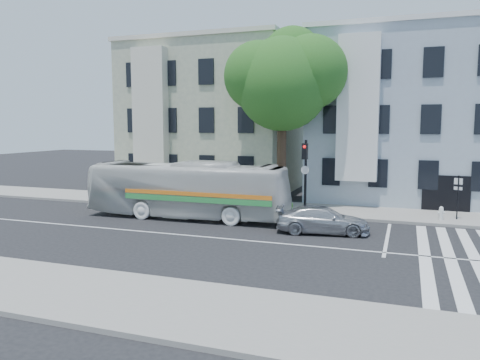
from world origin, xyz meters
The scene contains 12 objects.
ground centered at (0.00, 0.00, 0.00)m, with size 120.00×120.00×0.00m, color black.
sidewalk_far centered at (0.00, 8.00, 0.07)m, with size 80.00×4.00×0.15m, color gray.
sidewalk_near centered at (0.00, -8.00, 0.07)m, with size 80.00×4.00×0.15m, color gray.
building_left centered at (-7.00, 15.00, 5.50)m, with size 12.00×10.00×11.00m, color #959D84.
building_right centered at (7.00, 15.00, 5.50)m, with size 12.00×10.00×11.00m, color #9FB0BD.
street_tree centered at (0.06, 8.74, 7.83)m, with size 7.30×5.90×11.10m.
bus centered at (-4.06, 3.77, 1.56)m, with size 11.18×2.62×3.11m, color silver.
sedan centered at (3.56, 2.60, 0.63)m, with size 4.35×1.77×1.26m, color #B5B7BD.
hedge centered at (-3.40, 6.66, 0.50)m, with size 8.50×0.84×0.70m, color #2F571C, non-canonical shape.
traffic_signal centered at (2.00, 5.94, 2.76)m, with size 0.44×0.53×4.27m.
fire_hydrant centered at (9.00, 7.13, 0.51)m, with size 0.40×0.26×0.70m.
far_sign_pole centered at (9.78, 7.53, 1.64)m, with size 0.40×0.23×2.32m.
Camera 1 is at (7.19, -19.11, 5.08)m, focal length 35.00 mm.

